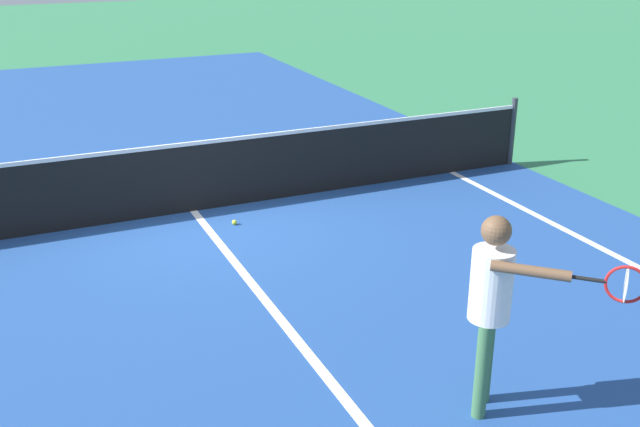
% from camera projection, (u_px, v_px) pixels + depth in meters
% --- Properties ---
extents(ground_plane, '(60.00, 60.00, 0.00)m').
position_uv_depth(ground_plane, '(193.00, 211.00, 10.04)').
color(ground_plane, '#337F51').
extents(court_surface_inbounds, '(10.62, 24.40, 0.00)m').
position_uv_depth(court_surface_inbounds, '(193.00, 211.00, 10.04)').
color(court_surface_inbounds, '#234C93').
rests_on(court_surface_inbounds, ground_plane).
extents(line_center_service, '(0.10, 6.40, 0.01)m').
position_uv_depth(line_center_service, '(279.00, 318.00, 7.31)').
color(line_center_service, white).
rests_on(line_center_service, ground_plane).
extents(net, '(10.50, 0.09, 1.07)m').
position_uv_depth(net, '(191.00, 176.00, 9.86)').
color(net, '#33383D').
rests_on(net, ground_plane).
extents(player_near, '(0.80, 1.01, 1.65)m').
position_uv_depth(player_near, '(494.00, 294.00, 5.58)').
color(player_near, '#3F7247').
rests_on(player_near, ground_plane).
extents(tennis_ball_near_net, '(0.07, 0.07, 0.07)m').
position_uv_depth(tennis_ball_near_net, '(234.00, 222.00, 9.56)').
color(tennis_ball_near_net, '#CCE033').
rests_on(tennis_ball_near_net, ground_plane).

